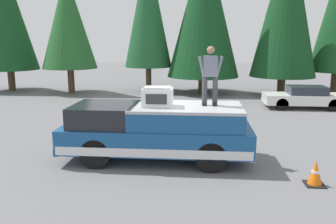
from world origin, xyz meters
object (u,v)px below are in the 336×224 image
at_px(compressor_unit, 158,97).
at_px(parked_car_white, 305,97).
at_px(pickup_truck, 157,131).
at_px(person_on_truck_bed, 210,74).
at_px(traffic_cone, 315,174).

distance_m(compressor_unit, parked_car_white, 11.16).
relative_size(pickup_truck, person_on_truck_bed, 3.28).
xyz_separation_m(compressor_unit, person_on_truck_bed, (0.31, -1.48, 0.62)).
distance_m(compressor_unit, person_on_truck_bed, 1.63).
height_order(compressor_unit, person_on_truck_bed, person_on_truck_bed).
relative_size(person_on_truck_bed, traffic_cone, 2.73).
height_order(compressor_unit, traffic_cone, compressor_unit).
bearing_deg(person_on_truck_bed, parked_car_white, -31.26).
relative_size(pickup_truck, traffic_cone, 8.94).
bearing_deg(traffic_cone, pickup_truck, 69.67).
height_order(parked_car_white, traffic_cone, parked_car_white).
relative_size(compressor_unit, traffic_cone, 1.35).
relative_size(pickup_truck, parked_car_white, 1.35).
bearing_deg(person_on_truck_bed, compressor_unit, 101.82).
height_order(person_on_truck_bed, traffic_cone, person_on_truck_bed).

